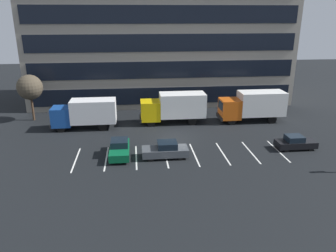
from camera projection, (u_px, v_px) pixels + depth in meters
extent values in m
plane|color=black|center=(174.00, 138.00, 35.60)|extent=(120.00, 120.00, 0.00)
cube|color=gray|center=(160.00, 28.00, 49.01)|extent=(37.79, 12.63, 21.60)
cube|color=black|center=(164.00, 96.00, 45.89)|extent=(36.28, 0.16, 2.30)
cube|color=black|center=(164.00, 70.00, 44.72)|extent=(36.28, 0.16, 2.30)
cube|color=black|center=(164.00, 43.00, 43.55)|extent=(36.28, 0.16, 2.30)
cube|color=black|center=(164.00, 14.00, 42.37)|extent=(36.28, 0.16, 2.30)
cube|color=silver|center=(76.00, 160.00, 30.39)|extent=(0.14, 5.40, 0.01)
cube|color=silver|center=(106.00, 158.00, 30.67)|extent=(0.14, 5.40, 0.01)
cube|color=silver|center=(136.00, 157.00, 30.95)|extent=(0.14, 5.40, 0.01)
cube|color=silver|center=(166.00, 156.00, 31.23)|extent=(0.14, 5.40, 0.01)
cube|color=silver|center=(195.00, 155.00, 31.51)|extent=(0.14, 5.40, 0.01)
cube|color=silver|center=(223.00, 153.00, 31.79)|extent=(0.14, 5.40, 0.01)
cube|color=silver|center=(251.00, 152.00, 32.07)|extent=(0.14, 5.40, 0.01)
cube|color=silver|center=(278.00, 151.00, 32.35)|extent=(0.14, 5.40, 0.01)
cube|color=yellow|center=(150.00, 110.00, 39.86)|extent=(2.34, 2.55, 2.34)
cube|color=black|center=(141.00, 107.00, 39.59)|extent=(0.06, 2.14, 1.03)
cube|color=white|center=(182.00, 105.00, 40.06)|extent=(5.53, 2.66, 2.87)
cube|color=black|center=(141.00, 119.00, 40.07)|extent=(0.21, 2.55, 0.43)
cylinder|color=black|center=(151.00, 122.00, 39.21)|extent=(1.06, 0.32, 1.06)
cylinder|color=black|center=(150.00, 117.00, 41.27)|extent=(1.06, 0.32, 1.06)
cylinder|color=black|center=(192.00, 121.00, 39.71)|extent=(1.06, 0.32, 1.06)
cylinder|color=black|center=(189.00, 116.00, 41.78)|extent=(1.06, 0.32, 1.06)
cube|color=#194799|center=(62.00, 116.00, 37.92)|extent=(2.18, 2.37, 2.18)
cube|color=black|center=(52.00, 113.00, 37.67)|extent=(0.06, 1.99, 0.96)
cube|color=white|center=(94.00, 111.00, 38.11)|extent=(5.14, 2.47, 2.67)
cube|color=black|center=(53.00, 124.00, 38.11)|extent=(0.20, 2.37, 0.40)
cylinder|color=black|center=(61.00, 128.00, 37.32)|extent=(0.99, 0.30, 0.99)
cylinder|color=black|center=(65.00, 122.00, 39.23)|extent=(0.99, 0.30, 0.99)
cylinder|color=black|center=(103.00, 127.00, 37.79)|extent=(0.99, 0.30, 0.99)
cylinder|color=black|center=(104.00, 121.00, 39.70)|extent=(0.99, 0.30, 0.99)
cube|color=#D85914|center=(230.00, 109.00, 40.47)|extent=(2.37, 2.59, 2.37)
cube|color=black|center=(221.00, 105.00, 40.20)|extent=(0.06, 2.17, 1.04)
cube|color=white|center=(261.00, 103.00, 40.68)|extent=(5.61, 2.70, 2.91)
cube|color=black|center=(219.00, 117.00, 40.68)|extent=(0.22, 2.59, 0.43)
cylinder|color=black|center=(232.00, 121.00, 39.81)|extent=(1.08, 0.32, 1.08)
cylinder|color=black|center=(227.00, 115.00, 41.91)|extent=(1.08, 0.32, 1.08)
cylinder|color=black|center=(272.00, 119.00, 40.32)|extent=(1.08, 0.32, 1.08)
cylinder|color=black|center=(265.00, 114.00, 42.42)|extent=(1.08, 0.32, 1.08)
cube|color=black|center=(296.00, 144.00, 32.71)|extent=(3.92, 1.64, 0.64)
cube|color=black|center=(295.00, 138.00, 32.50)|extent=(1.65, 1.45, 0.55)
cylinder|color=black|center=(304.00, 143.00, 33.59)|extent=(0.55, 0.20, 0.55)
cylinder|color=black|center=(311.00, 148.00, 32.25)|extent=(0.55, 0.20, 0.55)
cylinder|color=black|center=(280.00, 144.00, 33.34)|extent=(0.55, 0.20, 0.55)
cylinder|color=black|center=(286.00, 149.00, 32.00)|extent=(0.55, 0.20, 0.55)
cube|color=#474C51|center=(165.00, 151.00, 30.75)|extent=(4.33, 1.81, 0.70)
cube|color=black|center=(167.00, 145.00, 30.56)|extent=(1.82, 1.59, 0.60)
cylinder|color=black|center=(151.00, 158.00, 29.97)|extent=(0.60, 0.22, 0.60)
cylinder|color=black|center=(150.00, 152.00, 31.44)|extent=(0.60, 0.22, 0.60)
cylinder|color=black|center=(181.00, 157.00, 30.24)|extent=(0.60, 0.22, 0.60)
cylinder|color=black|center=(178.00, 150.00, 31.72)|extent=(0.60, 0.22, 0.60)
cube|color=#0C5933|center=(120.00, 150.00, 31.05)|extent=(1.82, 4.36, 0.71)
cube|color=black|center=(119.00, 143.00, 31.05)|extent=(1.61, 1.83, 0.61)
cylinder|color=black|center=(128.00, 159.00, 29.92)|extent=(0.22, 0.61, 0.61)
cylinder|color=black|center=(111.00, 159.00, 29.76)|extent=(0.22, 0.61, 0.61)
cylinder|color=black|center=(128.00, 147.00, 32.54)|extent=(0.22, 0.61, 0.61)
cylinder|color=black|center=(112.00, 148.00, 32.38)|extent=(0.22, 0.61, 0.61)
cylinder|color=#473323|center=(33.00, 109.00, 41.23)|extent=(0.28, 0.28, 3.05)
sphere|color=#4C4233|center=(30.00, 87.00, 40.34)|extent=(3.10, 3.10, 3.10)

